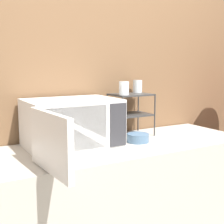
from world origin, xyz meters
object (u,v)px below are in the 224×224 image
object	(u,v)px
microwave	(71,124)
bowl	(138,138)
dish_rack	(131,105)
glass_back_right	(137,86)
glass_front_left	(124,88)

from	to	relation	value
microwave	bowl	xyz separation A→B (m)	(0.44, -0.09, -0.12)
dish_rack	glass_back_right	distance (m)	0.18
glass_back_right	bowl	bearing A→B (deg)	-123.38
dish_rack	glass_front_left	xyz separation A→B (m)	(-0.10, -0.06, 0.13)
glass_front_left	dish_rack	bearing A→B (deg)	30.72
dish_rack	bowl	distance (m)	0.29
microwave	dish_rack	xyz separation A→B (m)	(0.52, 0.11, 0.07)
glass_back_right	bowl	world-z (taller)	glass_back_right
microwave	glass_front_left	size ratio (longest dim) A/B	8.87
bowl	glass_back_right	bearing A→B (deg)	56.62
dish_rack	glass_front_left	bearing A→B (deg)	-149.28
microwave	glass_back_right	bearing A→B (deg)	15.85
microwave	glass_front_left	bearing A→B (deg)	7.47
dish_rack	glass_front_left	distance (m)	0.18
glass_back_right	glass_front_left	bearing A→B (deg)	-148.56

